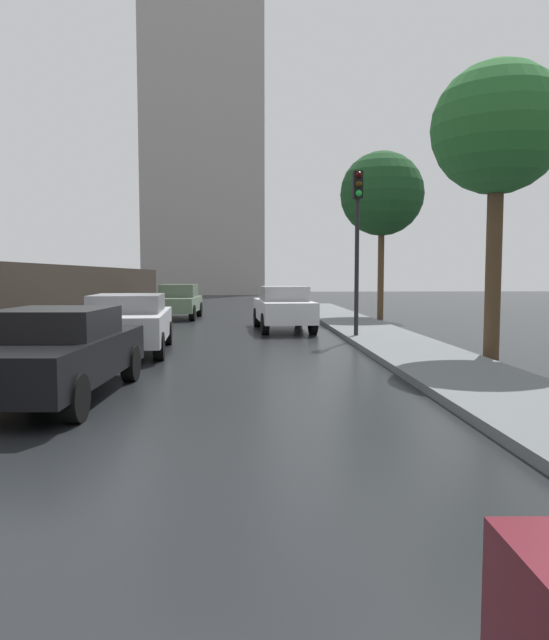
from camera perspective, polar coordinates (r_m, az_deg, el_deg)
ground at (r=5.24m, az=-17.05°, el=-16.30°), size 120.00×120.00×0.00m
car_black_near_kerb at (r=9.25m, az=-20.77°, el=-2.95°), size 1.93×4.40×1.34m
car_green_mid_road at (r=24.95m, az=-9.39°, el=1.86°), size 1.78×3.90×1.45m
car_silver_behind_camera at (r=14.26m, az=-14.17°, el=-0.16°), size 2.13×4.47×1.38m
car_white_far_lane at (r=19.34m, az=0.86°, el=1.23°), size 1.96×4.48×1.47m
traffic_light at (r=16.56m, az=8.13°, el=9.42°), size 0.26×0.39×4.57m
street_tree_near at (r=24.99m, az=10.49°, el=12.03°), size 3.45×3.45×6.93m
street_tree_far at (r=13.90m, az=21.02°, el=16.93°), size 2.81×2.81×6.38m
distant_tower at (r=60.99m, az=-7.55°, el=18.38°), size 12.96×13.23×33.17m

